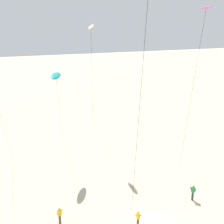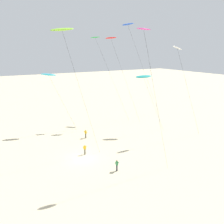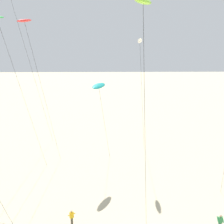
{
  "view_description": "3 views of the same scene",
  "coord_description": "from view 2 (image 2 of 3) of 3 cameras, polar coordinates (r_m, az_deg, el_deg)",
  "views": [
    {
      "loc": [
        -10.7,
        -18.9,
        17.3
      ],
      "look_at": [
        -0.86,
        7.59,
        8.42
      ],
      "focal_mm": 48.04,
      "sensor_mm": 36.0,
      "label": 1
    },
    {
      "loc": [
        28.97,
        -11.41,
        15.82
      ],
      "look_at": [
        0.55,
        4.72,
        6.78
      ],
      "focal_mm": 35.69,
      "sensor_mm": 36.0,
      "label": 2
    },
    {
      "loc": [
        -4.11,
        -19.01,
        16.41
      ],
      "look_at": [
        -3.54,
        8.51,
        9.41
      ],
      "focal_mm": 45.73,
      "sensor_mm": 36.0,
      "label": 3
    }
  ],
  "objects": [
    {
      "name": "ground_plane",
      "position": [
        34.93,
        -7.36,
        -11.61
      ],
      "size": [
        260.0,
        260.0,
        0.0
      ],
      "primitive_type": "plane",
      "color": "beige"
    },
    {
      "name": "kite_flyer_furthest",
      "position": [
        30.89,
        1.25,
        -13.43
      ],
      "size": [
        0.56,
        0.54,
        1.67
      ],
      "color": "#33333D",
      "rests_on": "ground"
    },
    {
      "name": "kite_white",
      "position": [
        41.09,
        16.54,
        14.87
      ],
      "size": [
        2.05,
        6.92,
        16.67
      ],
      "color": "white",
      "rests_on": "ground"
    },
    {
      "name": "kite_red",
      "position": [
        47.63,
        -0.17,
        18.16
      ],
      "size": [
        2.69,
        7.75,
        18.61
      ],
      "color": "red",
      "rests_on": "ground"
    },
    {
      "name": "kite_green",
      "position": [
        48.06,
        -4.04,
        17.93
      ],
      "size": [
        2.8,
        8.35,
        18.65
      ],
      "color": "green",
      "rests_on": "ground"
    },
    {
      "name": "kite_lime",
      "position": [
        32.55,
        -12.64,
        19.76
      ],
      "size": [
        2.28,
        6.33,
        18.96
      ],
      "color": "#8CD833",
      "rests_on": "ground"
    },
    {
      "name": "kite_cyan",
      "position": [
        44.44,
        -15.93,
        9.13
      ],
      "size": [
        2.29,
        6.16,
        11.83
      ],
      "color": "#33BFE0",
      "rests_on": "ground"
    },
    {
      "name": "kite_flyer_middle",
      "position": [
        41.93,
        -6.77,
        -5.5
      ],
      "size": [
        0.72,
        0.71,
        1.67
      ],
      "color": "#4C4738",
      "rests_on": "ground"
    },
    {
      "name": "kite_blue",
      "position": [
        53.78,
        4.15,
        21.31
      ],
      "size": [
        3.71,
        9.88,
        21.96
      ],
      "color": "blue",
      "rests_on": "ground"
    },
    {
      "name": "kite_teal",
      "position": [
        43.16,
        8.11,
        8.93
      ],
      "size": [
        2.44,
        6.22,
        11.45
      ],
      "color": "teal",
      "rests_on": "ground"
    },
    {
      "name": "kite_flyer_nearest",
      "position": [
        35.63,
        -6.99,
        -9.42
      ],
      "size": [
        0.52,
        0.55,
        1.67
      ],
      "color": "#4C4738",
      "rests_on": "ground"
    },
    {
      "name": "kite_magenta",
      "position": [
        27.3,
        8.38,
        18.99
      ],
      "size": [
        1.57,
        5.08,
        18.36
      ],
      "color": "#D8339E",
      "rests_on": "ground"
    }
  ]
}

